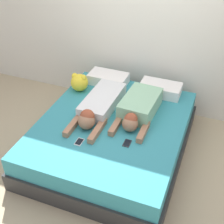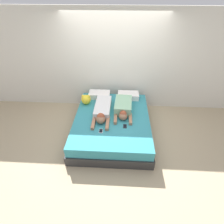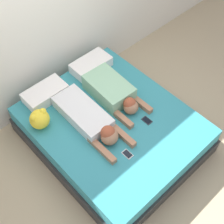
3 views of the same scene
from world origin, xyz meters
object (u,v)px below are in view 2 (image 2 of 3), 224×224
at_px(cell_phone_left, 101,131).
at_px(plush_toy, 86,99).
at_px(person_left, 102,110).
at_px(pillow_head_left, 99,95).
at_px(person_right, 123,107).
at_px(cell_phone_right, 125,126).
at_px(bed, 112,125).
at_px(pillow_head_right, 128,96).

bearing_deg(cell_phone_left, plush_toy, 115.63).
distance_m(person_left, plush_toy, 0.60).
distance_m(pillow_head_left, plush_toy, 0.45).
height_order(person_left, person_right, person_left).
xyz_separation_m(cell_phone_left, cell_phone_right, (0.51, 0.18, 0.00)).
distance_m(bed, plush_toy, 0.94).
height_order(pillow_head_right, person_right, person_right).
distance_m(pillow_head_right, cell_phone_right, 1.16).
bearing_deg(plush_toy, cell_phone_left, -64.37).
distance_m(pillow_head_left, cell_phone_left, 1.35).
distance_m(person_left, cell_phone_right, 0.71).
bearing_deg(person_right, cell_phone_right, -85.13).
xyz_separation_m(bed, cell_phone_left, (-0.21, -0.48, 0.24)).
height_order(bed, person_left, person_left).
relative_size(person_left, plush_toy, 4.49).
bearing_deg(person_right, cell_phone_left, -122.15).
relative_size(person_right, cell_phone_right, 7.40).
bearing_deg(cell_phone_left, person_right, 57.85).
xyz_separation_m(bed, cell_phone_right, (0.30, -0.31, 0.24)).
xyz_separation_m(pillow_head_left, plush_toy, (-0.30, -0.33, 0.05)).
bearing_deg(bed, person_right, 44.74).
relative_size(bed, cell_phone_right, 16.98).
relative_size(pillow_head_left, cell_phone_left, 4.45).
bearing_deg(cell_phone_left, bed, 66.69).
height_order(cell_phone_left, plush_toy, plush_toy).
distance_m(person_right, cell_phone_right, 0.57).
xyz_separation_m(cell_phone_right, plush_toy, (-1.00, 0.83, 0.12)).
distance_m(bed, person_right, 0.50).
relative_size(cell_phone_left, cell_phone_right, 1.00).
xyz_separation_m(person_left, person_right, (0.49, 0.11, 0.02)).
bearing_deg(pillow_head_right, bed, -114.61).
relative_size(bed, person_left, 1.86).
xyz_separation_m(pillow_head_right, person_left, (-0.63, -0.71, 0.01)).
bearing_deg(pillow_head_left, cell_phone_left, -82.31).
height_order(bed, plush_toy, plush_toy).
distance_m(pillow_head_right, person_right, 0.61).
xyz_separation_m(person_left, plush_toy, (-0.45, 0.39, 0.04)).
height_order(pillow_head_left, person_right, person_right).
height_order(pillow_head_left, cell_phone_right, pillow_head_left).
distance_m(pillow_head_right, plush_toy, 1.13).
xyz_separation_m(cell_phone_left, plush_toy, (-0.48, 1.01, 0.12)).
distance_m(bed, cell_phone_right, 0.50).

